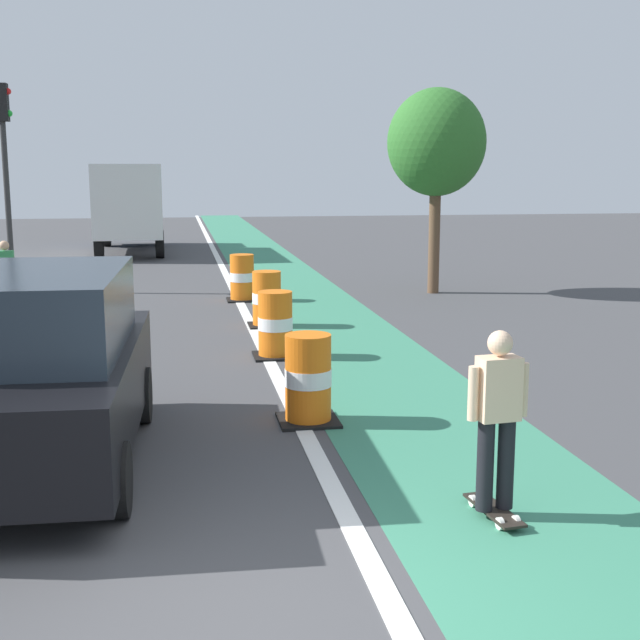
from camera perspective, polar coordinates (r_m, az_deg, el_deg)
ground_plane at (r=6.17m, az=-3.82°, el=-19.37°), size 100.00×100.00×0.00m
bike_lane_strip at (r=17.85m, az=-0.17°, el=0.37°), size 2.50×80.00×0.01m
lane_divider_stripe at (r=17.67m, az=-4.97°, el=0.23°), size 0.20×80.00×0.01m
skateboarder_on_lane at (r=7.51m, az=11.94°, el=-6.53°), size 0.57×0.82×1.69m
parked_suv_nearest at (r=9.04m, az=-18.25°, el=-3.17°), size 2.05×4.67×2.04m
traffic_barrel_front at (r=10.21m, az=-0.81°, el=-4.07°), size 0.73×0.73×1.09m
traffic_barrel_mid at (r=13.77m, az=-3.05°, el=-0.35°), size 0.73×0.73×1.09m
traffic_barrel_back at (r=16.50m, az=-3.63°, el=1.40°), size 0.73×0.73×1.09m
traffic_barrel_far at (r=19.82m, az=-5.31°, el=2.85°), size 0.73×0.73×1.09m
delivery_truck_down_block at (r=32.10m, az=-12.79°, el=7.78°), size 2.50×7.65×3.23m
traffic_light_corner at (r=22.32m, az=-20.62°, el=10.71°), size 0.41×0.32×5.10m
pedestrian_crossing at (r=18.53m, az=-20.52°, el=2.77°), size 0.34×0.20×1.61m
street_tree_sidewalk at (r=21.04m, az=7.91°, el=11.77°), size 2.40×2.40×5.00m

